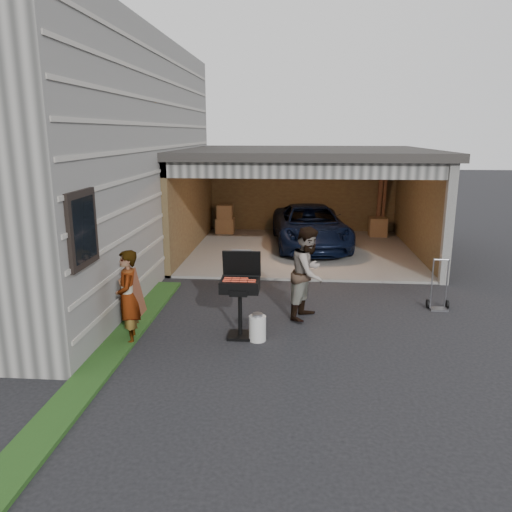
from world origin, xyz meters
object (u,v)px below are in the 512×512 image
Objects in this scene: bbq_grill at (240,288)px; woman at (128,297)px; man at (308,273)px; propane_tank at (257,328)px; plywood_panel at (134,297)px; hand_truck at (438,299)px; minivan at (310,228)px.

woman is at bearing -167.10° from bbq_grill.
man is 1.55m from propane_tank.
plywood_panel is 5.78m from hand_truck.
plywood_panel is at bearing 176.89° from woman.
woman is 5.84m from hand_truck.
propane_tank is at bearing -104.54° from minivan.
hand_truck is at bearing -51.56° from man.
woman is 1.81m from bbq_grill.
man is 1.20× the size of bbq_grill.
minivan is 4.78× the size of plywood_panel.
minivan is at bearing 81.51° from propane_tank.
man is at bearing -164.50° from hand_truck.
minivan is 3.04× the size of bbq_grill.
propane_tank is (2.06, 0.25, -0.56)m from woman.
hand_truck is at bearing 27.89° from propane_tank.
hand_truck is (3.68, 1.63, -0.65)m from bbq_grill.
bbq_grill is at bearing 152.30° from propane_tank.
man is at bearing -97.85° from minivan.
man is 3.19m from plywood_panel.
woman is at bearing -76.13° from plywood_panel.
bbq_grill is at bearing 85.92° from woman.
man reaches higher than woman.
propane_tank is (-0.84, -1.13, -0.64)m from man.
woman reaches higher than bbq_grill.
woman is at bearing -158.44° from hand_truck.
plywood_panel is at bearing 162.52° from propane_tank.
man is 2.70m from hand_truck.
man reaches higher than minivan.
plywood_panel is (-2.00, 0.57, -0.40)m from bbq_grill.
man is 1.89× the size of plywood_panel.
bbq_grill is at bearing -155.02° from hand_truck.
woman reaches higher than hand_truck.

